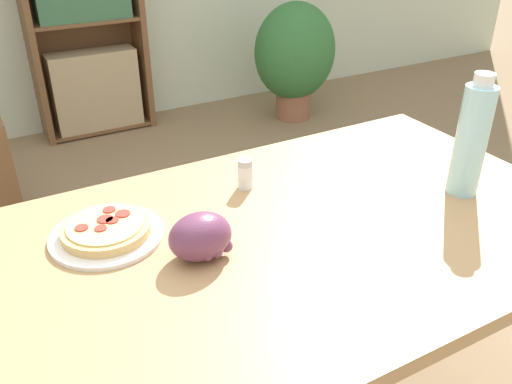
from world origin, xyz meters
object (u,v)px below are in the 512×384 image
at_px(grape_bunch, 201,237).
at_px(salt_shaker, 245,174).
at_px(bookshelf, 86,30).
at_px(drink_bottle, 471,139).
at_px(potted_plant_floor, 295,55).
at_px(pizza_on_plate, 106,231).

relative_size(grape_bunch, salt_shaker, 1.70).
xyz_separation_m(grape_bunch, bookshelf, (0.38, 2.57, -0.15)).
bearing_deg(drink_bottle, potted_plant_floor, 66.67).
bearing_deg(potted_plant_floor, bookshelf, 160.88).
bearing_deg(salt_shaker, drink_bottle, -31.23).
xyz_separation_m(pizza_on_plate, salt_shaker, (0.35, 0.05, 0.02)).
bearing_deg(salt_shaker, bookshelf, 85.83).
bearing_deg(bookshelf, grape_bunch, -98.43).
distance_m(pizza_on_plate, drink_bottle, 0.84).
xyz_separation_m(salt_shaker, potted_plant_floor, (1.39, 1.93, -0.36)).
height_order(grape_bunch, potted_plant_floor, grape_bunch).
distance_m(drink_bottle, potted_plant_floor, 2.44).
xyz_separation_m(drink_bottle, potted_plant_floor, (0.95, 2.20, -0.46)).
bearing_deg(potted_plant_floor, salt_shaker, -125.80).
bearing_deg(grape_bunch, salt_shaker, 44.88).
bearing_deg(grape_bunch, pizza_on_plate, 132.83).
distance_m(grape_bunch, potted_plant_floor, 2.70).
bearing_deg(pizza_on_plate, salt_shaker, 7.92).
relative_size(pizza_on_plate, salt_shaker, 3.15).
height_order(grape_bunch, salt_shaker, grape_bunch).
height_order(pizza_on_plate, bookshelf, bookshelf).
height_order(salt_shaker, potted_plant_floor, salt_shaker).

